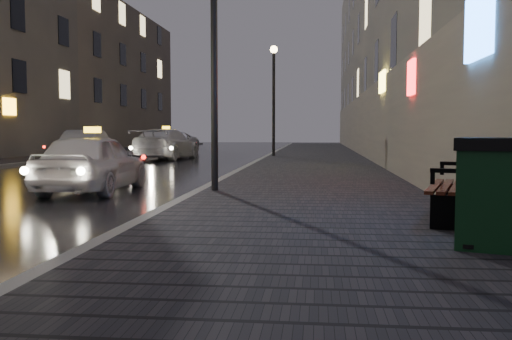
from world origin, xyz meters
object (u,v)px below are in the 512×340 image
at_px(taxi_near, 93,163).
at_px(taxi_mid, 166,144).
at_px(trash_bin, 494,192).
at_px(car_left_mid, 83,145).
at_px(lamp_far, 274,86).
at_px(lamp_near, 214,26).
at_px(bench, 463,184).
at_px(taxi_far, 172,143).

relative_size(taxi_near, taxi_mid, 0.78).
bearing_deg(trash_bin, car_left_mid, 142.31).
height_order(taxi_near, car_left_mid, car_left_mid).
height_order(lamp_far, trash_bin, lamp_far).
bearing_deg(taxi_near, lamp_far, -102.37).
distance_m(lamp_near, taxi_near, 4.09).
height_order(bench, taxi_mid, taxi_mid).
distance_m(lamp_near, taxi_far, 22.25).
bearing_deg(lamp_near, taxi_far, 106.72).
bearing_deg(lamp_near, trash_bin, -53.64).
bearing_deg(lamp_far, trash_bin, -79.53).
bearing_deg(lamp_far, taxi_far, 141.02).
bearing_deg(taxi_mid, taxi_far, -73.19).
xyz_separation_m(lamp_near, trash_bin, (3.95, -5.37, -2.75)).
bearing_deg(car_left_mid, bench, -59.80).
distance_m(trash_bin, taxi_far, 28.44).
distance_m(lamp_far, bench, 20.19).
xyz_separation_m(lamp_far, taxi_mid, (-5.05, -1.03, -2.77)).
bearing_deg(lamp_near, car_left_mid, 122.68).
height_order(trash_bin, taxi_mid, taxi_mid).
distance_m(car_left_mid, taxi_mid, 3.84).
bearing_deg(bench, taxi_far, 128.78).
bearing_deg(taxi_mid, lamp_far, -163.58).
xyz_separation_m(lamp_far, car_left_mid, (-8.40, -2.91, -2.79)).
distance_m(bench, trash_bin, 1.80).
bearing_deg(trash_bin, taxi_mid, 132.40).
relative_size(lamp_near, car_left_mid, 1.24).
bearing_deg(bench, trash_bin, -78.04).
height_order(lamp_far, taxi_far, lamp_far).
xyz_separation_m(bench, car_left_mid, (-12.47, 16.66, 0.05)).
distance_m(bench, car_left_mid, 20.81).
height_order(bench, car_left_mid, car_left_mid).
distance_m(lamp_far, trash_bin, 21.90).
height_order(lamp_near, bench, lamp_near).
bearing_deg(bench, lamp_near, 154.70).
relative_size(lamp_near, trash_bin, 4.55).
bearing_deg(taxi_far, bench, -62.90).
height_order(trash_bin, taxi_near, taxi_near).
height_order(bench, taxi_near, taxi_near).
bearing_deg(car_left_mid, taxi_near, -72.64).
bearing_deg(taxi_near, lamp_near, 165.00).
relative_size(taxi_near, car_left_mid, 0.91).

